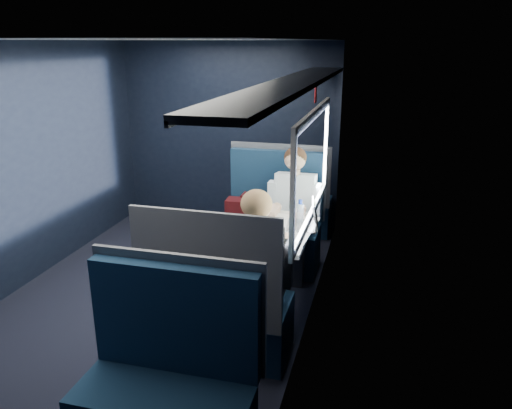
% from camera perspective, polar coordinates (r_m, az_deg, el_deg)
% --- Properties ---
extents(ground, '(2.80, 4.20, 0.01)m').
position_cam_1_polar(ground, '(4.96, -10.27, -9.72)').
color(ground, black).
extents(room_shell, '(3.00, 4.40, 2.40)m').
position_cam_1_polar(room_shell, '(4.46, -11.06, 7.35)').
color(room_shell, black).
rests_on(room_shell, ground).
extents(table, '(0.62, 1.00, 0.74)m').
position_cam_1_polar(table, '(4.36, 1.69, -3.72)').
color(table, '#54565E').
rests_on(table, ground).
extents(seat_bay_near, '(1.04, 0.62, 1.26)m').
position_cam_1_polar(seat_bay_near, '(5.28, 1.69, -2.51)').
color(seat_bay_near, '#0E243E').
rests_on(seat_bay_near, ground).
extents(seat_bay_far, '(1.04, 0.62, 1.26)m').
position_cam_1_polar(seat_bay_far, '(3.76, -4.19, -11.81)').
color(seat_bay_far, '#0E243E').
rests_on(seat_bay_far, ground).
extents(seat_row_front, '(1.04, 0.51, 1.16)m').
position_cam_1_polar(seat_row_front, '(6.14, 3.78, 0.30)').
color(seat_row_front, '#0E243E').
rests_on(seat_row_front, ground).
extents(seat_row_back, '(1.04, 0.51, 1.16)m').
position_cam_1_polar(seat_row_back, '(3.05, -10.07, -20.15)').
color(seat_row_back, '#0E243E').
rests_on(seat_row_back, ground).
extents(man, '(0.53, 0.56, 1.32)m').
position_cam_1_polar(man, '(4.97, 4.26, -0.29)').
color(man, black).
rests_on(man, ground).
extents(woman, '(0.53, 0.56, 1.32)m').
position_cam_1_polar(woman, '(3.69, 0.24, -6.85)').
color(woman, black).
rests_on(woman, ground).
extents(papers, '(0.66, 0.91, 0.01)m').
position_cam_1_polar(papers, '(4.29, 2.29, -2.98)').
color(papers, white).
rests_on(papers, table).
extents(laptop, '(0.29, 0.36, 0.24)m').
position_cam_1_polar(laptop, '(4.36, 5.93, -1.78)').
color(laptop, silver).
rests_on(laptop, table).
extents(bottle_small, '(0.06, 0.06, 0.22)m').
position_cam_1_polar(bottle_small, '(4.45, 5.06, -0.94)').
color(bottle_small, silver).
rests_on(bottle_small, table).
extents(cup, '(0.06, 0.06, 0.08)m').
position_cam_1_polar(cup, '(4.56, 4.79, -1.19)').
color(cup, white).
rests_on(cup, table).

